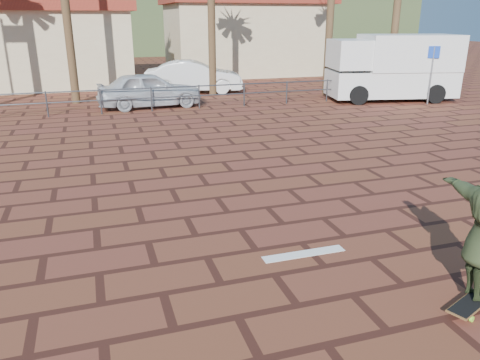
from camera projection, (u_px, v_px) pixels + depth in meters
name	position (u px, v px, depth m)	size (l,w,h in m)	color
ground	(241.00, 229.00, 8.49)	(120.00, 120.00, 0.00)	brown
paint_stripe	(304.00, 254.00, 7.61)	(1.40, 0.22, 0.01)	white
guardrail	(151.00, 95.00, 19.07)	(24.06, 0.06, 1.00)	#47494F
building_west	(16.00, 44.00, 25.83)	(12.60, 7.60, 4.50)	beige
building_east	(245.00, 35.00, 31.56)	(10.60, 6.60, 5.00)	beige
hill_front	(105.00, 24.00, 52.53)	(70.00, 18.00, 6.00)	#384C28
longboard	(478.00, 298.00, 6.23)	(1.25, 0.73, 0.12)	olive
campervan	(393.00, 66.00, 21.50)	(6.04, 3.47, 2.94)	silver
car_silver	(149.00, 90.00, 19.97)	(1.76, 4.38, 1.49)	silver
car_white	(194.00, 77.00, 23.88)	(1.70, 4.89, 1.61)	silver
street_sign	(432.00, 64.00, 20.38)	(0.49, 0.21, 2.50)	gray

